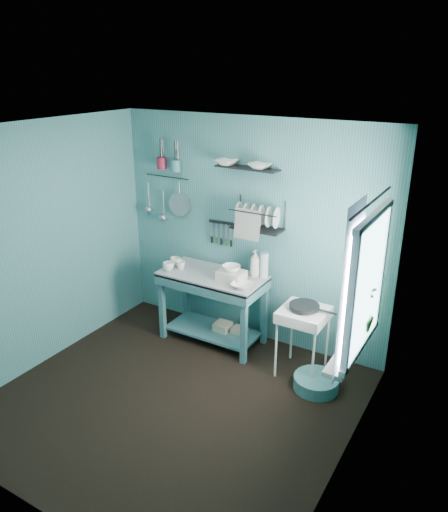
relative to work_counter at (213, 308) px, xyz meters
The scene contains 36 objects.
floor 1.25m from the work_counter, 76.60° to the right, with size 3.20×3.20×0.00m, color black.
ceiling 2.40m from the work_counter, 76.60° to the right, with size 3.20×3.20×0.00m, color silver.
wall_back 0.95m from the work_counter, 52.55° to the left, with size 3.20×3.20×0.00m, color teal.
wall_front 2.79m from the work_counter, 84.11° to the right, with size 3.20×3.20×0.00m, color teal.
wall_left 1.94m from the work_counter, 139.24° to the right, with size 3.00×3.00×0.00m, color teal.
wall_right 2.35m from the work_counter, 31.42° to the right, with size 3.00×3.00×0.00m, color teal.
work_counter is the anchor object (origin of this frame).
mug_left 0.68m from the work_counter, 161.57° to the right, with size 0.12×0.12×0.10m, color white.
mug_mid 0.60m from the work_counter, behind, with size 0.10×0.10×0.09m, color white.
mug_right 0.68m from the work_counter, behind, with size 0.12×0.12×0.10m, color white.
wash_tub 0.53m from the work_counter, ahead, with size 0.28×0.22×0.10m, color beige.
tub_bowl 0.60m from the work_counter, ahead, with size 0.20×0.20×0.06m, color white.
soap_bottle 0.73m from the work_counter, 25.46° to the left, with size 0.12×0.12×0.30m, color beige.
water_bottle 0.79m from the work_counter, 22.93° to the left, with size 0.09×0.09×0.28m, color silver.
counter_bowl 0.65m from the work_counter, 18.43° to the right, with size 0.22×0.22×0.05m, color white.
hotplate_stand 1.13m from the work_counter, ahead, with size 0.45×0.45×0.72m, color silver.
frying_pan 1.18m from the work_counter, ahead, with size 0.30×0.30×0.04m, color black.
knife_strip 0.97m from the work_counter, 102.80° to the left, with size 0.32×0.02×0.03m, color black.
dish_rack 1.20m from the work_counter, 28.22° to the left, with size 0.55×0.24×0.32m, color black.
upper_shelf 1.61m from the work_counter, 43.03° to the left, with size 0.70×0.18×0.01m, color black.
shelf_bowl_left 1.68m from the work_counter, 83.54° to the left, with size 0.23×0.23×0.06m, color white.
shelf_bowl_right 1.70m from the work_counter, 31.33° to the left, with size 0.23×0.23×0.06m, color white.
utensil_cup_magenta 1.75m from the work_counter, 161.92° to the left, with size 0.11×0.11×0.13m, color maroon.
utensil_cup_teal 1.66m from the work_counter, 157.06° to the left, with size 0.11×0.11×0.13m, color teal.
colander 1.26m from the work_counter, 154.42° to the left, with size 0.28×0.28×0.03m, color #A2A5AA.
ladle_outer 1.58m from the work_counter, 163.91° to the left, with size 0.01×0.01×0.30m, color #A2A5AA.
ladle_inner 1.38m from the work_counter, 160.19° to the left, with size 0.01×0.01×0.30m, color #A2A5AA.
hook_rail 1.61m from the work_counter, 158.24° to the left, with size 0.01×0.01×0.60m, color black.
window_glass 2.22m from the work_counter, 20.49° to the right, with size 1.10×1.10×0.00m, color white.
windowsill 1.94m from the work_counter, 21.38° to the right, with size 0.16×0.95×0.04m, color silver.
curtain 2.30m from the work_counter, 29.01° to the right, with size 1.35×1.35×0.00m, color white.
curtain_rod 2.54m from the work_counter, 20.95° to the right, with size 0.02×0.02×1.05m, color black.
potted_plant 1.95m from the work_counter, 17.54° to the right, with size 0.29×0.29×0.52m, color #296127.
storage_tin_large 0.32m from the work_counter, 26.57° to the left, with size 0.18×0.18×0.22m, color tan.
storage_tin_small 0.44m from the work_counter, 14.93° to the left, with size 0.15×0.15×0.20m, color tan.
floor_basin 1.43m from the work_counter, 11.43° to the right, with size 0.44×0.44×0.13m, color teal.
Camera 1 is at (2.41, -3.12, 2.99)m, focal length 35.00 mm.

